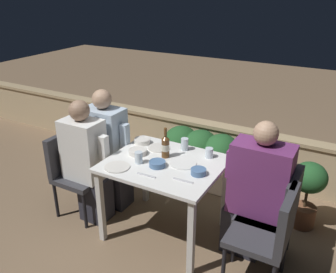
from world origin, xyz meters
TOP-DOWN VIEW (x-y plane):
  - ground_plane at (0.00, 0.00)m, footprint 16.00×16.00m
  - parapet_wall at (0.00, 1.36)m, footprint 9.00×0.18m
  - dining_table at (0.00, 0.00)m, footprint 0.98×0.83m
  - planter_hedge at (-0.10, 0.99)m, footprint 0.91×0.47m
  - chair_left_near at (-0.96, -0.13)m, footprint 0.43×0.43m
  - person_white_polo at (-0.77, -0.13)m, footprint 0.47×0.26m
  - chair_left_far at (-0.94, 0.16)m, footprint 0.43×0.43m
  - person_blue_shirt at (-0.75, 0.16)m, footprint 0.49×0.26m
  - chair_right_near at (0.99, -0.16)m, footprint 0.43×0.43m
  - chair_right_far at (0.97, 0.12)m, footprint 0.43×0.43m
  - person_purple_stripe at (0.77, 0.12)m, footprint 0.52×0.26m
  - beer_bottle at (-0.04, 0.09)m, footprint 0.07×0.07m
  - plate_0 at (0.15, 0.05)m, footprint 0.23×0.23m
  - plate_1 at (-0.19, 0.22)m, footprint 0.21×0.21m
  - plate_2 at (-0.30, -0.27)m, footprint 0.21×0.21m
  - bowl_0 at (-0.02, -0.09)m, footprint 0.14×0.14m
  - bowl_1 at (-0.38, 0.24)m, footprint 0.15×0.15m
  - bowl_2 at (-0.29, 0.03)m, footprint 0.16×0.16m
  - bowl_3 at (0.34, -0.05)m, footprint 0.13×0.13m
  - glass_cup_0 at (0.30, 0.27)m, footprint 0.07×0.07m
  - glass_cup_1 at (-0.19, -0.12)m, footprint 0.07×0.07m
  - glass_cup_2 at (0.04, 0.31)m, footprint 0.07×0.07m
  - fork_0 at (0.28, -0.20)m, footprint 0.17×0.03m
  - fork_1 at (-0.01, -0.27)m, footprint 0.17×0.03m
  - potted_plant at (1.11, 0.74)m, footprint 0.32×0.32m

SIDE VIEW (x-z plane):
  - ground_plane at x=0.00m, z-range 0.00..0.00m
  - parapet_wall at x=0.00m, z-range 0.01..0.62m
  - planter_hedge at x=-0.10m, z-range 0.04..0.68m
  - potted_plant at x=1.11m, z-range 0.08..0.75m
  - chair_left_near at x=-0.96m, z-range 0.09..0.92m
  - chair_left_far at x=-0.94m, z-range 0.09..0.92m
  - chair_right_near at x=0.99m, z-range 0.09..0.92m
  - chair_right_far at x=0.97m, z-range 0.09..0.92m
  - person_purple_stripe at x=0.77m, z-range 0.00..1.22m
  - person_white_polo at x=-0.77m, z-range 0.00..1.21m
  - person_blue_shirt at x=-0.75m, z-range 0.00..1.24m
  - dining_table at x=0.00m, z-range 0.27..1.01m
  - fork_0 at x=0.28m, z-range 0.74..0.75m
  - fork_1 at x=-0.01m, z-range 0.74..0.75m
  - plate_2 at x=-0.30m, z-range 0.74..0.75m
  - plate_0 at x=0.15m, z-range 0.74..0.75m
  - plate_1 at x=-0.19m, z-range 0.74..0.75m
  - bowl_2 at x=-0.29m, z-range 0.74..0.79m
  - bowl_0 at x=-0.02m, z-range 0.74..0.79m
  - bowl_3 at x=0.34m, z-range 0.74..0.79m
  - bowl_1 at x=-0.38m, z-range 0.74..0.79m
  - glass_cup_0 at x=0.30m, z-range 0.74..0.83m
  - glass_cup_1 at x=-0.19m, z-range 0.74..0.84m
  - glass_cup_2 at x=0.04m, z-range 0.74..0.85m
  - beer_bottle at x=-0.04m, z-range 0.71..0.98m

